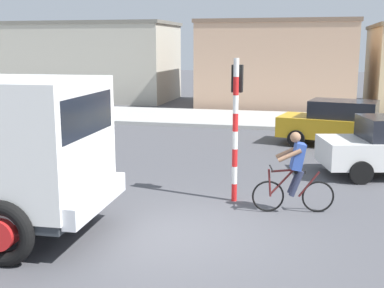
{
  "coord_description": "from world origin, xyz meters",
  "views": [
    {
      "loc": [
        2.2,
        -8.64,
        3.48
      ],
      "look_at": [
        -0.47,
        2.5,
        1.2
      ],
      "focal_mm": 46.76,
      "sensor_mm": 36.0,
      "label": 1
    }
  ],
  "objects": [
    {
      "name": "car_white_mid",
      "position": [
        3.19,
        9.21,
        0.82
      ],
      "size": [
        4.27,
        2.49,
        1.6
      ],
      "color": "gold",
      "rests_on": "ground"
    },
    {
      "name": "cyclist",
      "position": [
        1.93,
        1.68,
        0.86
      ],
      "size": [
        1.7,
        0.57,
        1.72
      ],
      "color": "black",
      "rests_on": "ground"
    },
    {
      "name": "building_corner_left",
      "position": [
        -11.95,
        21.47,
        2.44
      ],
      "size": [
        11.26,
        5.57,
        4.88
      ],
      "color": "#B2AD9E",
      "rests_on": "ground"
    },
    {
      "name": "sidewalk_far",
      "position": [
        0.0,
        14.41,
        0.08
      ],
      "size": [
        80.0,
        5.0,
        0.16
      ],
      "primitive_type": "cube",
      "color": "#ADADA8",
      "rests_on": "ground"
    },
    {
      "name": "building_mid_block",
      "position": [
        0.23,
        20.23,
        2.41
      ],
      "size": [
        8.51,
        5.84,
        4.81
      ],
      "color": "tan",
      "rests_on": "ground"
    },
    {
      "name": "ground_plane",
      "position": [
        0.0,
        0.0,
        0.0
      ],
      "size": [
        120.0,
        120.0,
        0.0
      ],
      "primitive_type": "plane",
      "color": "#4C4C51"
    },
    {
      "name": "traffic_light_pole",
      "position": [
        0.59,
        2.24,
        2.07
      ],
      "size": [
        0.24,
        0.43,
        3.2
      ],
      "color": "red",
      "rests_on": "ground"
    }
  ]
}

